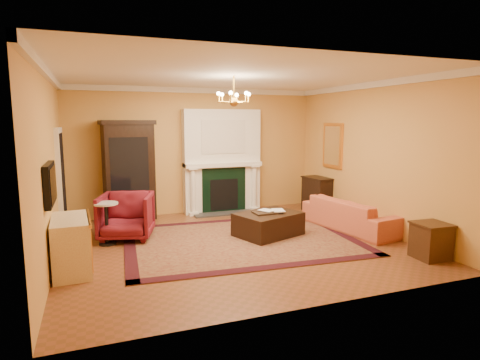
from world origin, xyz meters
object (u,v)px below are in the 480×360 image
commode (71,245)px  pedestal_table (107,220)px  leather_ottoman (268,224)px  china_cabinet (129,173)px  end_table (431,242)px  console_table (317,195)px  wingback_armchair (126,214)px  coral_sofa (351,209)px

commode → pedestal_table: bearing=63.1°
pedestal_table → leather_ottoman: (2.97, -0.52, -0.21)m
china_cabinet → end_table: bearing=-53.2°
commode → console_table: bearing=19.2°
wingback_armchair → end_table: (4.54, -2.86, -0.20)m
china_cabinet → console_table: china_cabinet is taller
china_cabinet → end_table: china_cabinet is taller
coral_sofa → leather_ottoman: coral_sofa is taller
leather_ottoman → coral_sofa: bearing=-24.3°
wingback_armchair → end_table: bearing=-15.9°
wingback_armchair → pedestal_table: (-0.37, -0.24, -0.03)m
pedestal_table → coral_sofa: size_ratio=0.35×
console_table → leather_ottoman: console_table is taller
end_table → console_table: 3.61m
pedestal_table → commode: commode is taller
console_table → commode: bearing=-164.9°
coral_sofa → pedestal_table: bearing=73.6°
pedestal_table → end_table: size_ratio=1.37×
commode → china_cabinet: bearing=67.0°
pedestal_table → commode: (-0.54, -1.20, -0.04)m
pedestal_table → console_table: console_table is taller
china_cabinet → console_table: 4.51m
china_cabinet → pedestal_table: 1.96m
leather_ottoman → china_cabinet: bearing=116.8°
commode → wingback_armchair: bearing=55.3°
china_cabinet → console_table: size_ratio=2.59×
pedestal_table → leather_ottoman: pedestal_table is taller
commode → end_table: 5.63m
coral_sofa → console_table: (0.19, 1.66, -0.01)m
china_cabinet → pedestal_table: size_ratio=2.78×
coral_sofa → leather_ottoman: bearing=76.8°
pedestal_table → console_table: bearing=11.2°
wingback_armchair → leather_ottoman: (2.60, -0.76, -0.24)m
console_table → leather_ottoman: bearing=-149.6°
console_table → china_cabinet: bearing=163.5°
coral_sofa → end_table: size_ratio=3.88×
pedestal_table → leather_ottoman: bearing=-9.9°
coral_sofa → console_table: 1.67m
commode → end_table: bearing=-17.1°
wingback_armchair → end_table: size_ratio=1.71×
china_cabinet → commode: china_cabinet is taller
wingback_armchair → end_table: 5.37m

